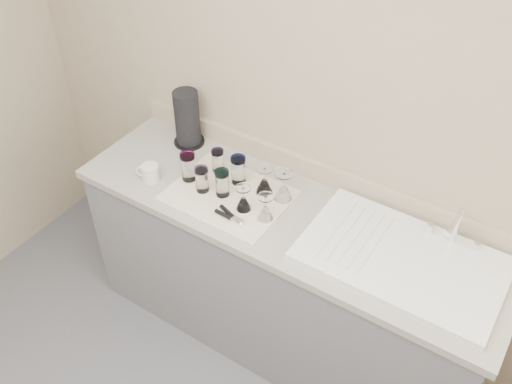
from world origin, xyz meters
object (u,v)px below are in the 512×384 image
Objects in this scene: tumbler_magenta at (188,166)px; tumbler_lavender at (222,183)px; tumbler_cyan at (218,161)px; goblet_back_right at (283,190)px; paper_towel_roll at (187,119)px; goblet_back_left at (264,184)px; tumbler_purple at (238,170)px; white_mug at (150,173)px; goblet_front_left at (243,201)px; tumbler_blue at (202,179)px; can_opener at (230,216)px; sink_unit at (402,259)px; goblet_front_right at (265,211)px.

tumbler_magenta is 0.20m from tumbler_lavender.
tumbler_magenta reaches higher than tumbler_cyan.
paper_towel_roll reaches higher than goblet_back_right.
goblet_back_left is (0.35, 0.12, -0.03)m from tumbler_magenta.
tumbler_purple is 1.15× the size of white_mug.
goblet_back_left is at bearing 84.40° from goblet_front_left.
tumbler_blue is (0.02, -0.16, 0.00)m from tumbler_cyan.
can_opener is at bearing -20.20° from tumbler_magenta.
goblet_back_left is at bearing -175.76° from goblet_back_right.
goblet_front_left is 0.50m from white_mug.
tumbler_magenta is 0.19m from white_mug.
tumbler_blue is at bearing -155.79° from goblet_back_right.
goblet_back_left is 0.94× the size of goblet_back_right.
goblet_back_left reaches higher than can_opener.
tumbler_magenta is 0.37m from goblet_back_left.
paper_towel_roll is (-0.52, 0.36, 0.13)m from can_opener.
tumbler_lavender is at bearing -32.26° from paper_towel_roll.
paper_towel_roll is (-0.40, 0.13, 0.07)m from tumbler_purple.
tumbler_lavender is 0.45× the size of paper_towel_roll.
tumbler_magenta is at bearing 174.15° from goblet_front_left.
tumbler_blue is 0.86× the size of goblet_back_right.
tumbler_purple is 0.96× the size of goblet_back_right.
sink_unit is 5.59× the size of tumbler_magenta.
tumbler_cyan is 0.16m from tumbler_blue.
sink_unit reaches higher than tumbler_lavender.
sink_unit is at bearing -3.65° from tumbler_purple.
sink_unit reaches higher than tumbler_purple.
goblet_front_left is at bearing -179.06° from goblet_front_right.
goblet_back_left is 0.57m from paper_towel_roll.
tumbler_purple is 0.98× the size of tumbler_magenta.
tumbler_purple is at bearing -177.48° from goblet_back_left.
goblet_back_left is at bearing 23.03° from white_mug.
white_mug is at bearing -165.18° from tumbler_lavender.
tumbler_cyan is at bearing 156.96° from goblet_front_right.
goblet_back_right reaches higher than white_mug.
goblet_back_right is 0.66m from paper_towel_roll.
sink_unit is 5.20× the size of can_opener.
tumbler_lavender is 0.37m from white_mug.
tumbler_magenta is 0.98× the size of goblet_back_right.
goblet_back_right reaches higher than goblet_back_left.
tumbler_blue is 0.10m from tumbler_lavender.
paper_towel_roll reaches higher than goblet_back_left.
goblet_back_right is at bearing 62.29° from can_opener.
tumbler_cyan is 0.40× the size of paper_towel_roll.
tumbler_lavender is at bearing -1.67° from tumbler_magenta.
goblet_back_left reaches higher than tumbler_lavender.
tumbler_lavender is at bearing 15.49° from tumbler_blue.
paper_towel_roll is at bearing 144.96° from can_opener.
paper_towel_roll reaches higher than tumbler_cyan.
goblet_back_right is (-0.61, 0.07, 0.04)m from sink_unit.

